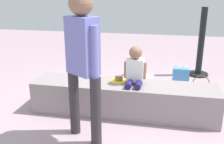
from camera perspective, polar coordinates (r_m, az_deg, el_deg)
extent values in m
plane|color=#A88C94|center=(3.47, 2.44, -8.87)|extent=(12.00, 12.00, 0.00)
cube|color=gray|center=(3.38, 2.49, -5.79)|extent=(2.33, 0.50, 0.41)
cylinder|color=navy|center=(3.21, 3.82, -2.49)|extent=(0.09, 0.25, 0.08)
cylinder|color=navy|center=(3.20, 5.85, -2.60)|extent=(0.09, 0.25, 0.08)
cube|color=white|center=(3.26, 5.05, 0.47)|extent=(0.21, 0.14, 0.28)
sphere|color=#8C664C|center=(3.20, 5.16, 4.28)|extent=(0.16, 0.16, 0.16)
cylinder|color=#8C664C|center=(3.28, 3.05, 0.49)|extent=(0.05, 0.05, 0.21)
cylinder|color=#8C664C|center=(3.26, 7.07, 0.29)|extent=(0.05, 0.05, 0.21)
cylinder|color=#2D292E|center=(2.67, -3.53, -8.70)|extent=(0.11, 0.11, 0.74)
cylinder|color=#2D292E|center=(2.91, -8.20, -6.49)|extent=(0.11, 0.11, 0.74)
cube|color=#6D6FB9|center=(2.58, -6.44, 5.69)|extent=(0.37, 0.33, 0.57)
sphere|color=#8C664C|center=(2.52, -6.77, 14.65)|extent=(0.24, 0.24, 0.24)
cylinder|color=#6D6FB9|center=(2.47, -3.92, 3.95)|extent=(0.09, 0.09, 0.54)
cylinder|color=#6D6FB9|center=(2.71, -8.66, 5.10)|extent=(0.09, 0.09, 0.54)
cylinder|color=yellow|center=(3.39, 1.49, -1.91)|extent=(0.22, 0.22, 0.01)
cylinder|color=#966D42|center=(3.38, 1.50, -1.46)|extent=(0.10, 0.10, 0.05)
cylinder|color=brown|center=(3.37, 1.50, -1.03)|extent=(0.10, 0.10, 0.01)
cube|color=silver|center=(3.37, 2.48, -1.89)|extent=(0.11, 0.04, 0.00)
cube|color=#4C99E0|center=(4.38, 14.68, -1.29)|extent=(0.26, 0.13, 0.33)
torus|color=white|center=(4.32, 14.10, 0.83)|extent=(0.10, 0.01, 0.10)
torus|color=white|center=(4.33, 15.60, 0.73)|extent=(0.10, 0.01, 0.10)
cylinder|color=black|center=(5.14, 18.16, -0.41)|extent=(0.36, 0.36, 0.04)
cylinder|color=black|center=(4.99, 18.86, 6.35)|extent=(0.11, 0.11, 1.20)
cylinder|color=silver|center=(4.16, -8.83, -3.29)|extent=(0.07, 0.07, 0.14)
cone|color=silver|center=(4.13, -8.89, -2.21)|extent=(0.06, 0.06, 0.03)
cylinder|color=blue|center=(4.13, -8.90, -1.95)|extent=(0.03, 0.03, 0.01)
cylinder|color=red|center=(4.26, 4.50, -2.98)|extent=(0.09, 0.09, 0.09)
cube|color=white|center=(4.47, 6.32, -1.69)|extent=(0.39, 0.37, 0.14)
cube|color=black|center=(3.93, 3.00, -3.71)|extent=(0.32, 0.11, 0.23)
torus|color=black|center=(3.88, 3.03, -2.11)|extent=(0.23, 0.01, 0.23)
cube|color=brown|center=(3.99, 18.59, -4.14)|extent=(0.32, 0.10, 0.26)
torus|color=brown|center=(3.94, 18.78, -2.39)|extent=(0.24, 0.01, 0.24)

